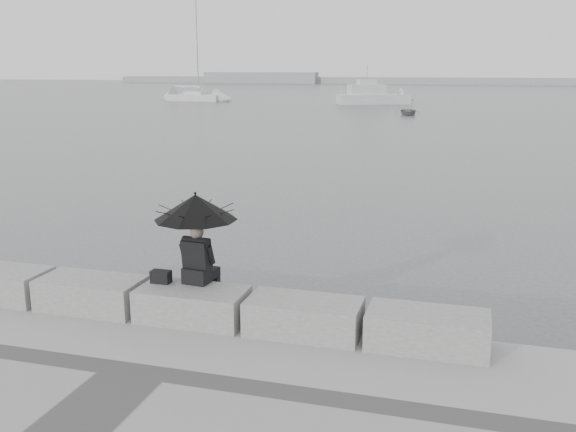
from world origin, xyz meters
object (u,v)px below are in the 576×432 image
(seated_person, at_px, (196,217))
(sailboat_left, at_px, (195,97))
(dinghy, at_px, (408,112))
(motor_cruiser, at_px, (373,96))

(seated_person, relative_size, sailboat_left, 0.11)
(seated_person, relative_size, dinghy, 0.43)
(motor_cruiser, bearing_deg, dinghy, -95.35)
(seated_person, distance_m, sailboat_left, 72.93)
(seated_person, height_order, dinghy, seated_person)
(seated_person, xyz_separation_m, dinghy, (-1.86, 50.00, -1.74))
(sailboat_left, xyz_separation_m, dinghy, (27.98, -16.53, -0.25))
(sailboat_left, distance_m, motor_cruiser, 22.45)
(sailboat_left, relative_size, motor_cruiser, 1.51)
(sailboat_left, height_order, dinghy, sailboat_left)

